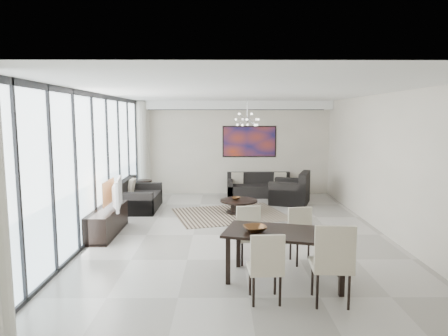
{
  "coord_description": "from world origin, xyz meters",
  "views": [
    {
      "loc": [
        -0.37,
        -7.98,
        2.42
      ],
      "look_at": [
        -0.31,
        1.11,
        1.25
      ],
      "focal_mm": 32.0,
      "sensor_mm": 36.0,
      "label": 1
    }
  ],
  "objects_px": {
    "tv_console": "(106,221)",
    "sofa_main": "(259,188)",
    "coffee_table": "(239,206)",
    "television": "(113,194)",
    "dining_table": "(286,237)"
  },
  "relations": [
    {
      "from": "coffee_table",
      "to": "tv_console",
      "type": "distance_m",
      "value": 3.36
    },
    {
      "from": "sofa_main",
      "to": "television",
      "type": "relative_size",
      "value": 1.83
    },
    {
      "from": "sofa_main",
      "to": "dining_table",
      "type": "relative_size",
      "value": 1.0
    },
    {
      "from": "coffee_table",
      "to": "sofa_main",
      "type": "bearing_deg",
      "value": 71.58
    },
    {
      "from": "coffee_table",
      "to": "dining_table",
      "type": "xyz_separation_m",
      "value": [
        0.51,
        -4.2,
        0.47
      ]
    },
    {
      "from": "television",
      "to": "dining_table",
      "type": "bearing_deg",
      "value": -137.48
    },
    {
      "from": "sofa_main",
      "to": "television",
      "type": "height_order",
      "value": "television"
    },
    {
      "from": "sofa_main",
      "to": "tv_console",
      "type": "height_order",
      "value": "sofa_main"
    },
    {
      "from": "dining_table",
      "to": "tv_console",
      "type": "bearing_deg",
      "value": 144.53
    },
    {
      "from": "sofa_main",
      "to": "tv_console",
      "type": "relative_size",
      "value": 1.13
    },
    {
      "from": "coffee_table",
      "to": "sofa_main",
      "type": "height_order",
      "value": "sofa_main"
    },
    {
      "from": "coffee_table",
      "to": "television",
      "type": "xyz_separation_m",
      "value": [
        -2.66,
        -1.8,
        0.66
      ]
    },
    {
      "from": "television",
      "to": "tv_console",
      "type": "bearing_deg",
      "value": 88.35
    },
    {
      "from": "coffee_table",
      "to": "television",
      "type": "relative_size",
      "value": 0.89
    },
    {
      "from": "tv_console",
      "to": "sofa_main",
      "type": "bearing_deg",
      "value": 48.32
    }
  ]
}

